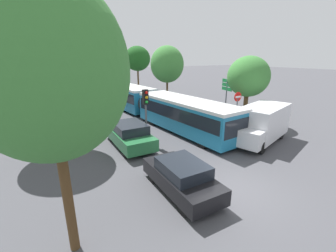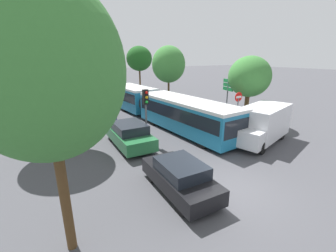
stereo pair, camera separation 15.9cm
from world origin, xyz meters
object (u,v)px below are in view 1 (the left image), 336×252
object	(u,v)px
white_van	(262,123)
no_entry_sign	(237,105)
articulated_bus	(159,105)
city_bus_rear	(75,87)
tree_right_near	(248,77)
queued_car_navy	(99,112)
tree_left_mid	(40,68)
tree_left_distant	(30,63)
tree_left_far	(37,70)
tree_right_mid	(167,64)
queued_car_green	(130,135)
tree_left_near	(47,76)
queued_car_black	(182,176)
traffic_light	(146,104)
direction_sign_post	(227,89)

from	to	relation	value
white_van	no_entry_sign	bearing A→B (deg)	-118.41
articulated_bus	no_entry_sign	size ratio (longest dim) A/B	5.80
city_bus_rear	tree_right_near	bearing A→B (deg)	-157.83
queued_car_navy	no_entry_sign	xyz separation A→B (m)	(8.22, -7.84, 1.14)
tree_left_mid	tree_left_distant	distance (m)	18.04
articulated_bus	tree_left_mid	bearing A→B (deg)	-79.82
tree_left_far	tree_right_mid	bearing A→B (deg)	11.02
tree_right_near	tree_right_mid	world-z (taller)	tree_right_mid
tree_left_distant	white_van	bearing A→B (deg)	-62.40
queued_car_green	queued_car_navy	bearing A→B (deg)	1.52
city_bus_rear	tree_left_near	world-z (taller)	tree_left_near
white_van	city_bus_rear	bearing A→B (deg)	-88.49
queued_car_black	white_van	distance (m)	7.85
traffic_light	direction_sign_post	distance (m)	8.68
white_van	tree_left_far	xyz separation A→B (m)	(-11.73, 12.65, 2.99)
no_entry_sign	tree_left_distant	xyz separation A→B (m)	(-12.74, 20.65, 2.62)
queued_car_green	tree_left_mid	size ratio (longest dim) A/B	0.64
articulated_bus	tree_left_near	size ratio (longest dim) A/B	2.30
tree_right_mid	queued_car_green	bearing A→B (deg)	-128.81
queued_car_navy	city_bus_rear	bearing A→B (deg)	0.30
queued_car_green	tree_left_near	distance (m)	8.75
traffic_light	tree_left_far	size ratio (longest dim) A/B	0.55
direction_sign_post	tree_left_distant	world-z (taller)	tree_left_distant
city_bus_rear	queued_car_black	size ratio (longest dim) A/B	2.99
tree_left_near	tree_right_near	size ratio (longest dim) A/B	1.33
queued_car_green	tree_left_far	xyz separation A→B (m)	(-4.16, 9.20, 3.47)
articulated_bus	city_bus_rear	world-z (taller)	city_bus_rear
queued_car_navy	white_van	bearing A→B (deg)	-143.06
queued_car_black	tree_right_mid	distance (m)	20.22
white_van	traffic_light	world-z (taller)	traffic_light
queued_car_navy	tree_right_near	bearing A→B (deg)	-123.64
white_van	traffic_light	distance (m)	7.41
queued_car_navy	tree_left_near	size ratio (longest dim) A/B	0.59
no_entry_sign	tree_left_distant	distance (m)	24.40
tree_left_far	tree_left_distant	bearing A→B (deg)	92.42
city_bus_rear	queued_car_black	bearing A→B (deg)	175.10
tree_left_distant	tree_right_near	xyz separation A→B (m)	(14.68, -19.77, -0.75)
tree_left_mid	tree_right_mid	size ratio (longest dim) A/B	1.05
tree_left_near	tree_left_mid	distance (m)	8.27
queued_car_black	tree_right_near	xyz separation A→B (m)	(10.03, 5.68, 3.06)
queued_car_navy	white_van	world-z (taller)	white_van
city_bus_rear	tree_left_far	distance (m)	11.63
articulated_bus	direction_sign_post	world-z (taller)	direction_sign_post
queued_car_navy	tree_left_far	xyz separation A→B (m)	(-4.06, 2.16, 3.50)
tree_left_mid	tree_left_near	bearing A→B (deg)	-90.79
direction_sign_post	tree_left_mid	bearing A→B (deg)	10.50
queued_car_green	tree_left_distant	world-z (taller)	tree_left_distant
tree_left_near	tree_left_far	distance (m)	15.67
city_bus_rear	articulated_bus	bearing A→B (deg)	-170.07
queued_car_black	no_entry_sign	xyz separation A→B (m)	(8.08, 4.80, 1.19)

